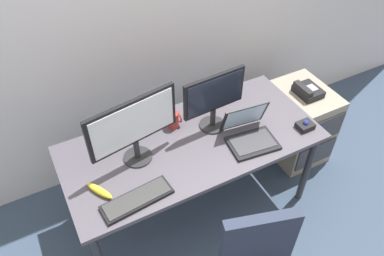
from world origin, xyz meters
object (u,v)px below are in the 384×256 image
(coffee_mug, at_px, (174,120))
(banana, at_px, (100,191))
(file_cabinet, at_px, (298,123))
(keyboard, at_px, (137,199))
(laptop, at_px, (250,133))
(desk_phone, at_px, (307,91))
(monitor_main, at_px, (133,126))
(monitor_side, at_px, (214,98))
(trackball_mouse, at_px, (305,125))

(coffee_mug, relative_size, banana, 0.62)
(file_cabinet, distance_m, coffee_mug, 1.19)
(coffee_mug, bearing_deg, keyboard, -134.44)
(keyboard, distance_m, laptop, 0.84)
(desk_phone, bearing_deg, keyboard, -166.70)
(monitor_main, distance_m, banana, 0.42)
(desk_phone, height_order, laptop, laptop)
(monitor_main, height_order, monitor_side, monitor_main)
(coffee_mug, bearing_deg, file_cabinet, -3.94)
(laptop, relative_size, trackball_mouse, 3.10)
(desk_phone, relative_size, monitor_side, 0.46)
(coffee_mug, xyz_separation_m, banana, (-0.62, -0.31, -0.04))
(trackball_mouse, bearing_deg, monitor_side, 150.36)
(monitor_main, height_order, trackball_mouse, monitor_main)
(trackball_mouse, xyz_separation_m, banana, (-1.40, 0.12, -0.00))
(file_cabinet, xyz_separation_m, monitor_side, (-0.87, -0.04, 0.63))
(file_cabinet, xyz_separation_m, desk_phone, (-0.01, -0.02, 0.36))
(desk_phone, distance_m, monitor_main, 1.45)
(file_cabinet, height_order, monitor_main, monitor_main)
(trackball_mouse, bearing_deg, keyboard, -178.60)
(file_cabinet, relative_size, monitor_main, 1.13)
(trackball_mouse, relative_size, banana, 0.58)
(monitor_main, bearing_deg, laptop, -14.59)
(monitor_main, xyz_separation_m, laptop, (0.71, -0.18, -0.22))
(file_cabinet, relative_size, banana, 3.41)
(trackball_mouse, xyz_separation_m, coffee_mug, (-0.78, 0.43, 0.04))
(file_cabinet, xyz_separation_m, monitor_main, (-1.43, -0.08, 0.66))
(coffee_mug, distance_m, banana, 0.69)
(file_cabinet, bearing_deg, coffee_mug, 176.06)
(desk_phone, height_order, coffee_mug, coffee_mug)
(monitor_main, relative_size, monitor_side, 1.31)
(laptop, height_order, banana, laptop)
(monitor_side, relative_size, trackball_mouse, 3.99)
(file_cabinet, height_order, coffee_mug, coffee_mug)
(monitor_main, distance_m, trackball_mouse, 1.16)
(desk_phone, bearing_deg, coffee_mug, 175.17)
(banana, bearing_deg, monitor_main, 27.16)
(monitor_side, height_order, banana, monitor_side)
(monitor_side, bearing_deg, trackball_mouse, -29.64)
(keyboard, xyz_separation_m, coffee_mug, (0.45, 0.46, 0.05))
(trackball_mouse, bearing_deg, desk_phone, 46.58)
(file_cabinet, xyz_separation_m, banana, (-1.72, -0.23, 0.41))
(keyboard, relative_size, laptop, 1.23)
(banana, bearing_deg, monitor_side, 12.45)
(monitor_side, height_order, laptop, monitor_side)
(keyboard, bearing_deg, monitor_main, 67.42)
(trackball_mouse, distance_m, banana, 1.40)
(monitor_side, bearing_deg, monitor_main, -176.15)
(laptop, bearing_deg, coffee_mug, 138.39)
(desk_phone, relative_size, banana, 1.05)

